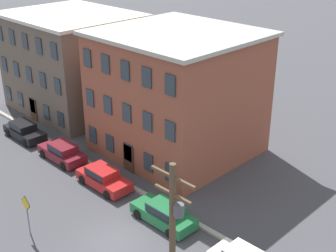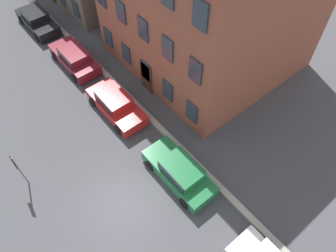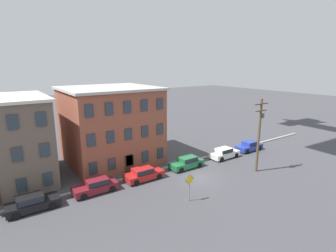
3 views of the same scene
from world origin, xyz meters
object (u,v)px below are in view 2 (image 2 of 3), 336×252
at_px(car_red, 116,104).
at_px(car_green, 180,172).
at_px(car_maroon, 74,57).
at_px(car_black, 37,19).
at_px(caution_sign, 16,166).

bearing_deg(car_red, car_green, -0.27).
relative_size(car_maroon, car_red, 1.00).
distance_m(car_black, car_red, 11.31).
distance_m(car_black, caution_sign, 14.26).
bearing_deg(car_green, caution_sign, -127.25).
bearing_deg(car_green, car_maroon, 179.01).
relative_size(car_black, car_red, 1.00).
xyz_separation_m(car_maroon, car_red, (5.46, -0.17, 0.00)).
relative_size(car_black, car_green, 1.00).
xyz_separation_m(car_red, car_green, (6.23, -0.03, 0.00)).
distance_m(car_maroon, caution_sign, 9.59).
relative_size(car_red, caution_sign, 1.61).
relative_size(car_maroon, car_green, 1.00).
xyz_separation_m(car_black, caution_sign, (12.52, -6.75, 1.09)).
bearing_deg(car_red, car_black, 179.39).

